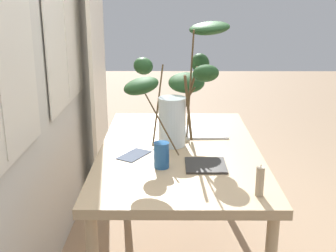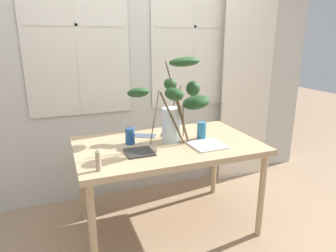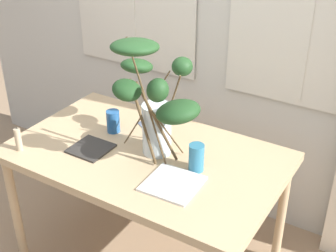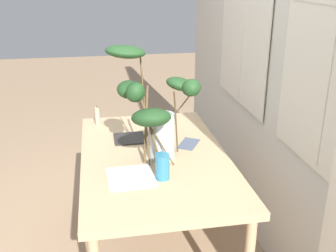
# 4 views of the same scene
# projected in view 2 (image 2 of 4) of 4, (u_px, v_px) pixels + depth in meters

# --- Properties ---
(ground) EXTENTS (14.00, 14.00, 0.00)m
(ground) POSITION_uv_depth(u_px,v_px,m) (167.00, 225.00, 2.64)
(ground) COLOR #9E7F60
(back_wall_with_windows) EXTENTS (4.08, 0.14, 2.71)m
(back_wall_with_windows) POSITION_uv_depth(u_px,v_px,m) (139.00, 61.00, 2.99)
(back_wall_with_windows) COLOR beige
(back_wall_with_windows) RESTS_ON ground
(curtain_sheer_side) EXTENTS (0.62, 0.03, 2.57)m
(curtain_sheer_side) POSITION_uv_depth(u_px,v_px,m) (248.00, 67.00, 3.26)
(curtain_sheer_side) COLOR silver
(curtain_sheer_side) RESTS_ON ground
(dining_table) EXTENTS (1.46, 0.89, 0.77)m
(dining_table) POSITION_uv_depth(u_px,v_px,m) (167.00, 151.00, 2.45)
(dining_table) COLOR tan
(dining_table) RESTS_ON ground
(vase_with_branches) EXTENTS (0.68, 0.61, 0.71)m
(vase_with_branches) POSITION_uv_depth(u_px,v_px,m) (175.00, 103.00, 2.35)
(vase_with_branches) COLOR silver
(vase_with_branches) RESTS_ON dining_table
(drinking_glass_blue_left) EXTENTS (0.08, 0.08, 0.13)m
(drinking_glass_blue_left) POSITION_uv_depth(u_px,v_px,m) (130.00, 136.00, 2.39)
(drinking_glass_blue_left) COLOR #235693
(drinking_glass_blue_left) RESTS_ON dining_table
(drinking_glass_blue_right) EXTENTS (0.08, 0.08, 0.15)m
(drinking_glass_blue_right) POSITION_uv_depth(u_px,v_px,m) (202.00, 131.00, 2.51)
(drinking_glass_blue_right) COLOR teal
(drinking_glass_blue_right) RESTS_ON dining_table
(plate_square_left) EXTENTS (0.20, 0.20, 0.01)m
(plate_square_left) POSITION_uv_depth(u_px,v_px,m) (139.00, 152.00, 2.22)
(plate_square_left) COLOR #2D2B28
(plate_square_left) RESTS_ON dining_table
(plate_square_right) EXTENTS (0.27, 0.27, 0.01)m
(plate_square_right) POSITION_uv_depth(u_px,v_px,m) (207.00, 145.00, 2.36)
(plate_square_right) COLOR white
(plate_square_right) RESTS_ON dining_table
(napkin_folded) EXTENTS (0.22, 0.19, 0.00)m
(napkin_folded) POSITION_uv_depth(u_px,v_px,m) (144.00, 136.00, 2.60)
(napkin_folded) COLOR #4C566B
(napkin_folded) RESTS_ON dining_table
(pillar_candle) EXTENTS (0.04, 0.04, 0.14)m
(pillar_candle) POSITION_uv_depth(u_px,v_px,m) (98.00, 161.00, 1.90)
(pillar_candle) COLOR tan
(pillar_candle) RESTS_ON dining_table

